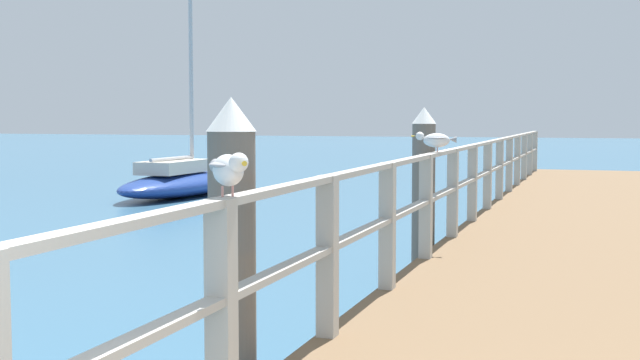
{
  "coord_description": "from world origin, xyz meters",
  "views": [
    {
      "loc": [
        0.29,
        -1.17,
        1.94
      ],
      "look_at": [
        -3.67,
        10.82,
        1.01
      ],
      "focal_mm": 48.02,
      "sensor_mm": 36.0,
      "label": 1
    }
  ],
  "objects_px": {
    "dock_piling_near": "(232,271)",
    "seagull_foreground": "(228,168)",
    "seagull_background": "(436,139)",
    "dock_piling_far": "(423,191)",
    "boat_1": "(186,181)"
  },
  "relations": [
    {
      "from": "dock_piling_far",
      "to": "boat_1",
      "type": "xyz_separation_m",
      "value": [
        -7.69,
        8.71,
        -0.67
      ]
    },
    {
      "from": "dock_piling_far",
      "to": "boat_1",
      "type": "bearing_deg",
      "value": 131.47
    },
    {
      "from": "seagull_background",
      "to": "boat_1",
      "type": "relative_size",
      "value": 0.08
    },
    {
      "from": "seagull_background",
      "to": "seagull_foreground",
      "type": "bearing_deg",
      "value": 169.98
    },
    {
      "from": "boat_1",
      "to": "seagull_background",
      "type": "bearing_deg",
      "value": -49.93
    },
    {
      "from": "dock_piling_far",
      "to": "seagull_background",
      "type": "relative_size",
      "value": 4.32
    },
    {
      "from": "dock_piling_far",
      "to": "seagull_foreground",
      "type": "bearing_deg",
      "value": -86.63
    },
    {
      "from": "dock_piling_near",
      "to": "seagull_foreground",
      "type": "xyz_separation_m",
      "value": [
        0.39,
        -0.89,
        0.66
      ]
    },
    {
      "from": "dock_piling_near",
      "to": "seagull_foreground",
      "type": "height_order",
      "value": "dock_piling_near"
    },
    {
      "from": "dock_piling_near",
      "to": "dock_piling_far",
      "type": "height_order",
      "value": "same"
    },
    {
      "from": "seagull_foreground",
      "to": "boat_1",
      "type": "distance_m",
      "value": 17.31
    },
    {
      "from": "dock_piling_far",
      "to": "seagull_background",
      "type": "xyz_separation_m",
      "value": [
        0.37,
        -1.22,
        0.66
      ]
    },
    {
      "from": "dock_piling_far",
      "to": "seagull_background",
      "type": "distance_m",
      "value": 1.44
    },
    {
      "from": "dock_piling_far",
      "to": "dock_piling_near",
      "type": "bearing_deg",
      "value": -90.0
    },
    {
      "from": "dock_piling_near",
      "to": "boat_1",
      "type": "height_order",
      "value": "boat_1"
    }
  ]
}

